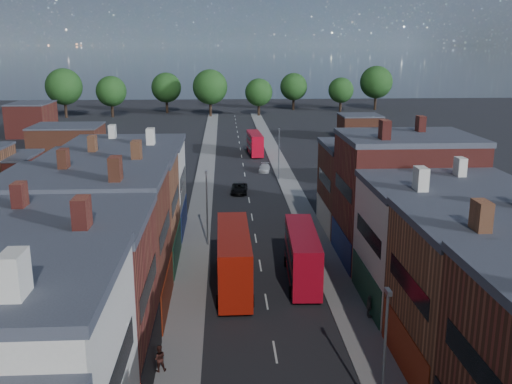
{
  "coord_description": "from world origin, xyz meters",
  "views": [
    {
      "loc": [
        -3.32,
        -27.25,
        20.55
      ],
      "look_at": [
        0.0,
        31.27,
        5.46
      ],
      "focal_mm": 40.0,
      "sensor_mm": 36.0,
      "label": 1
    }
  ],
  "objects": [
    {
      "name": "lamp_post_3",
      "position": [
        5.2,
        60.0,
        4.7
      ],
      "size": [
        0.25,
        0.7,
        8.12
      ],
      "color": "slate",
      "rests_on": "ground"
    },
    {
      "name": "terrace_west",
      "position": [
        -14.0,
        0.0,
        5.97
      ],
      "size": [
        12.0,
        80.0,
        11.95
      ],
      "primitive_type": "cube",
      "color": "maroon",
      "rests_on": "ground"
    },
    {
      "name": "bus_0",
      "position": [
        -2.63,
        18.92,
        2.78
      ],
      "size": [
        3.1,
        11.95,
        5.15
      ],
      "rotation": [
        0.0,
        0.0,
        0.01
      ],
      "color": "#A21609",
      "rests_on": "ground"
    },
    {
      "name": "ped_1",
      "position": [
        -7.7,
        5.91,
        1.02
      ],
      "size": [
        0.95,
        0.65,
        1.79
      ],
      "primitive_type": "imported",
      "rotation": [
        0.0,
        0.0,
        3.35
      ],
      "color": "#42201A",
      "rests_on": "pavement_west"
    },
    {
      "name": "lamp_post_2",
      "position": [
        -5.2,
        30.0,
        4.7
      ],
      "size": [
        0.25,
        0.7,
        8.12
      ],
      "color": "slate",
      "rests_on": "ground"
    },
    {
      "name": "car_2",
      "position": [
        -1.23,
        51.87,
        0.68
      ],
      "size": [
        2.6,
        5.04,
        1.36
      ],
      "primitive_type": "imported",
      "rotation": [
        0.0,
        0.0,
        -0.07
      ],
      "color": "black",
      "rests_on": "ground"
    },
    {
      "name": "car_3",
      "position": [
        3.4,
        66.13,
        0.62
      ],
      "size": [
        2.28,
        4.43,
        1.23
      ],
      "primitive_type": "imported",
      "rotation": [
        0.0,
        0.0,
        -0.13
      ],
      "color": "silver",
      "rests_on": "ground"
    },
    {
      "name": "lamp_post_1",
      "position": [
        5.2,
        0.0,
        4.7
      ],
      "size": [
        0.25,
        0.7,
        8.12
      ],
      "color": "slate",
      "rests_on": "ground"
    },
    {
      "name": "bus_1",
      "position": [
        3.5,
        20.16,
        2.52
      ],
      "size": [
        3.11,
        10.91,
        4.67
      ],
      "rotation": [
        0.0,
        0.0,
        -0.05
      ],
      "color": "#B30A1C",
      "rests_on": "ground"
    },
    {
      "name": "pavement_west",
      "position": [
        -6.5,
        50.0,
        0.06
      ],
      "size": [
        3.0,
        200.0,
        0.12
      ],
      "primitive_type": "cube",
      "color": "gray",
      "rests_on": "ground"
    },
    {
      "name": "pavement_east",
      "position": [
        6.5,
        50.0,
        0.06
      ],
      "size": [
        3.0,
        200.0,
        0.12
      ],
      "primitive_type": "cube",
      "color": "gray",
      "rests_on": "ground"
    },
    {
      "name": "bus_2",
      "position": [
        2.63,
        81.39,
        2.3
      ],
      "size": [
        2.92,
        9.98,
        4.26
      ],
      "rotation": [
        0.0,
        0.0,
        0.06
      ],
      "color": "#B0071A",
      "rests_on": "ground"
    },
    {
      "name": "ped_3",
      "position": [
        7.7,
        12.57,
        1.02
      ],
      "size": [
        0.49,
        1.06,
        1.8
      ],
      "primitive_type": "imported",
      "rotation": [
        0.0,
        0.0,
        1.58
      ],
      "color": "#514B45",
      "rests_on": "pavement_east"
    }
  ]
}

